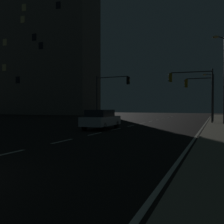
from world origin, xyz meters
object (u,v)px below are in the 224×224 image
at_px(car, 101,119).
at_px(building_distant, 44,54).
at_px(street_lamp_median, 212,91).
at_px(traffic_light_near_left, 193,85).
at_px(street_lamp_far_end, 223,72).
at_px(traffic_light_far_left, 200,90).
at_px(traffic_light_near_right, 110,88).

bearing_deg(car, building_distant, 131.25).
bearing_deg(building_distant, street_lamp_median, -14.24).
distance_m(car, traffic_light_near_left, 12.29).
distance_m(street_lamp_far_end, street_lamp_median, 15.47).
bearing_deg(street_lamp_far_end, traffic_light_far_left, 119.57).
xyz_separation_m(traffic_light_near_left, street_lamp_median, (1.60, 13.74, 0.10)).
height_order(traffic_light_near_left, traffic_light_near_right, traffic_light_near_right).
relative_size(car, street_lamp_far_end, 0.53).
bearing_deg(street_lamp_far_end, building_distant, 147.09).
xyz_separation_m(car, street_lamp_median, (7.83, 23.81, 3.40)).
xyz_separation_m(traffic_light_near_right, street_lamp_far_end, (13.11, -3.49, 1.01)).
relative_size(traffic_light_near_left, street_lamp_median, 0.84).
bearing_deg(traffic_light_far_left, traffic_light_near_right, -176.81).
bearing_deg(traffic_light_near_left, traffic_light_far_left, 75.94).
bearing_deg(traffic_light_near_left, car, -121.73).
distance_m(car, traffic_light_near_right, 12.97).
relative_size(traffic_light_far_left, building_distant, 0.18).
bearing_deg(car, traffic_light_near_left, 58.27).
xyz_separation_m(traffic_light_near_left, building_distant, (-35.32, 23.11, 9.94)).
height_order(traffic_light_near_left, building_distant, building_distant).
xyz_separation_m(traffic_light_near_left, traffic_light_far_left, (0.61, 2.44, -0.38)).
height_order(street_lamp_far_end, street_lamp_median, street_lamp_far_end).
bearing_deg(building_distant, traffic_light_near_right, -40.23).
xyz_separation_m(street_lamp_far_end, building_distant, (-38.25, 24.76, 8.94)).
distance_m(traffic_light_far_left, street_lamp_median, 11.36).
xyz_separation_m(traffic_light_near_left, traffic_light_near_right, (-10.18, 1.84, -0.01)).
bearing_deg(traffic_light_near_left, street_lamp_far_end, -29.37).
relative_size(traffic_light_near_right, street_lamp_median, 0.87).
height_order(traffic_light_near_left, street_lamp_median, street_lamp_median).
distance_m(traffic_light_near_left, traffic_light_far_left, 2.54).
bearing_deg(building_distant, traffic_light_far_left, -29.91).
xyz_separation_m(street_lamp_median, building_distant, (-36.93, 9.37, 9.83)).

